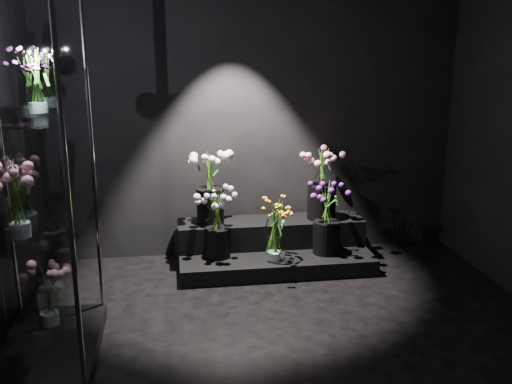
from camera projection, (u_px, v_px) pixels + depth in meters
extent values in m
plane|color=black|center=(296.00, 353.00, 3.89)|extent=(4.00, 4.00, 0.00)
plane|color=black|center=(254.00, 112.00, 5.44)|extent=(4.00, 0.00, 4.00)
plane|color=black|center=(457.00, 281.00, 1.61)|extent=(4.00, 0.00, 4.00)
cube|color=black|center=(275.00, 259.00, 5.37)|extent=(1.78, 0.79, 0.15)
cube|color=black|center=(271.00, 232.00, 5.51)|extent=(1.78, 0.40, 0.25)
cube|color=black|center=(49.00, 349.00, 3.83)|extent=(0.65, 1.08, 0.11)
cube|color=white|center=(37.00, 227.00, 3.61)|extent=(0.59, 1.02, 0.01)
cube|color=white|center=(25.00, 116.00, 3.43)|extent=(0.59, 1.02, 0.01)
cylinder|color=white|center=(274.00, 248.00, 5.11)|extent=(0.14, 0.14, 0.22)
cylinder|color=black|center=(218.00, 242.00, 5.18)|extent=(0.23, 0.23, 0.28)
cylinder|color=black|center=(326.00, 237.00, 5.28)|extent=(0.25, 0.25, 0.31)
cylinder|color=black|center=(210.00, 206.00, 5.34)|extent=(0.26, 0.26, 0.34)
cylinder|color=black|center=(321.00, 202.00, 5.48)|extent=(0.27, 0.27, 0.34)
cylinder|color=white|center=(19.00, 217.00, 3.37)|extent=(0.13, 0.13, 0.26)
cylinder|color=white|center=(37.00, 97.00, 3.52)|extent=(0.12, 0.12, 0.19)
cylinder|color=white|center=(49.00, 307.00, 4.02)|extent=(0.14, 0.14, 0.27)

